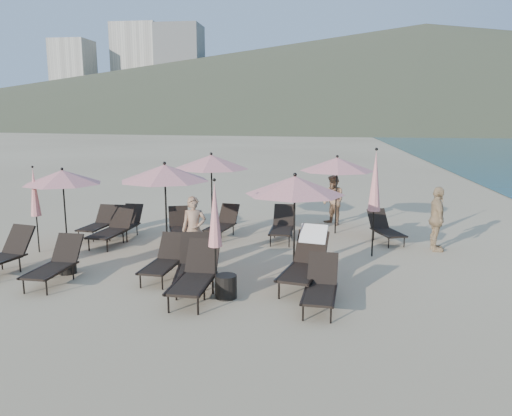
# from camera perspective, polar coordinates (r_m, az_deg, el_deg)

# --- Properties ---
(ground) EXTENTS (800.00, 800.00, 0.00)m
(ground) POSITION_cam_1_polar(r_m,az_deg,el_deg) (10.44, -2.95, -9.48)
(ground) COLOR #D6BA8C
(ground) RESTS_ON ground
(volcanic_headland) EXTENTS (690.00, 690.00, 55.00)m
(volcanic_headland) POSITION_cam_1_polar(r_m,az_deg,el_deg) (320.74, 20.52, 14.05)
(volcanic_headland) COLOR brown
(volcanic_headland) RESTS_ON ground
(hotel_skyline) EXTENTS (109.00, 82.00, 55.00)m
(hotel_skyline) POSITION_cam_1_polar(r_m,az_deg,el_deg) (297.33, -11.73, 14.36)
(hotel_skyline) COLOR beige
(hotel_skyline) RESTS_ON ground
(lounger_0) EXTENTS (1.04, 1.85, 1.00)m
(lounger_0) POSITION_cam_1_polar(r_m,az_deg,el_deg) (12.74, -27.19, -4.73)
(lounger_0) COLOR black
(lounger_0) RESTS_ON ground
(lounger_1) EXTENTS (0.69, 1.65, 0.93)m
(lounger_1) POSITION_cam_1_polar(r_m,az_deg,el_deg) (11.64, -21.96, -5.85)
(lounger_1) COLOR black
(lounger_1) RESTS_ON ground
(lounger_2) EXTENTS (0.71, 1.60, 0.90)m
(lounger_2) POSITION_cam_1_polar(r_m,az_deg,el_deg) (11.29, -10.45, -5.84)
(lounger_2) COLOR black
(lounger_2) RESTS_ON ground
(lounger_3) EXTENTS (0.95, 1.83, 1.01)m
(lounger_3) POSITION_cam_1_polar(r_m,az_deg,el_deg) (10.67, -7.17, -6.44)
(lounger_3) COLOR black
(lounger_3) RESTS_ON ground
(lounger_4) EXTENTS (1.09, 2.00, 1.18)m
(lounger_4) POSITION_cam_1_polar(r_m,az_deg,el_deg) (10.66, 5.73, -5.89)
(lounger_4) COLOR black
(lounger_4) RESTS_ON ground
(lounger_5) EXTENTS (0.71, 1.59, 0.89)m
(lounger_5) POSITION_cam_1_polar(r_m,az_deg,el_deg) (9.56, 7.39, -8.80)
(lounger_5) COLOR black
(lounger_5) RESTS_ON ground
(lounger_6) EXTENTS (0.71, 1.53, 0.85)m
(lounger_6) POSITION_cam_1_polar(r_m,az_deg,el_deg) (15.66, -17.58, -1.62)
(lounger_6) COLOR black
(lounger_6) RESTS_ON ground
(lounger_7) EXTENTS (0.66, 1.57, 0.89)m
(lounger_7) POSITION_cam_1_polar(r_m,az_deg,el_deg) (15.31, -14.67, -1.67)
(lounger_7) COLOR black
(lounger_7) RESTS_ON ground
(lounger_8) EXTENTS (1.07, 1.65, 0.89)m
(lounger_8) POSITION_cam_1_polar(r_m,az_deg,el_deg) (14.62, -8.70, -2.02)
(lounger_8) COLOR black
(lounger_8) RESTS_ON ground
(lounger_9) EXTENTS (0.87, 1.62, 0.88)m
(lounger_9) POSITION_cam_1_polar(r_m,az_deg,el_deg) (14.91, -3.81, -1.69)
(lounger_9) COLOR black
(lounger_9) RESTS_ON ground
(lounger_10) EXTENTS (0.65, 1.65, 0.94)m
(lounger_10) POSITION_cam_1_polar(r_m,az_deg,el_deg) (14.43, 3.04, -1.98)
(lounger_10) COLOR black
(lounger_10) RESTS_ON ground
(lounger_11) EXTENTS (1.03, 1.58, 0.85)m
(lounger_11) POSITION_cam_1_polar(r_m,az_deg,el_deg) (14.71, 14.53, -2.23)
(lounger_11) COLOR black
(lounger_11) RESTS_ON ground
(lounger_12) EXTENTS (0.84, 1.79, 0.99)m
(lounger_12) POSITION_cam_1_polar(r_m,az_deg,el_deg) (14.53, -16.04, -2.20)
(lounger_12) COLOR black
(lounger_12) RESTS_ON ground
(lounger_13) EXTENTS (0.73, 1.80, 1.03)m
(lounger_13) POSITION_cam_1_polar(r_m,az_deg,el_deg) (9.99, -6.94, -7.55)
(lounger_13) COLOR black
(lounger_13) RESTS_ON ground
(umbrella_open_0) EXTENTS (2.06, 2.06, 2.21)m
(umbrella_open_0) POSITION_cam_1_polar(r_m,az_deg,el_deg) (14.20, -21.24, 3.31)
(umbrella_open_0) COLOR black
(umbrella_open_0) RESTS_ON ground
(umbrella_open_1) EXTENTS (2.26, 2.26, 2.44)m
(umbrella_open_1) POSITION_cam_1_polar(r_m,az_deg,el_deg) (12.71, -10.39, 3.98)
(umbrella_open_1) COLOR black
(umbrella_open_1) RESTS_ON ground
(umbrella_open_2) EXTENTS (2.19, 2.19, 2.35)m
(umbrella_open_2) POSITION_cam_1_polar(r_m,az_deg,el_deg) (10.84, 4.47, 2.61)
(umbrella_open_2) COLOR black
(umbrella_open_2) RESTS_ON ground
(umbrella_open_3) EXTENTS (2.30, 2.30, 2.48)m
(umbrella_open_3) POSITION_cam_1_polar(r_m,az_deg,el_deg) (15.09, -5.13, 5.27)
(umbrella_open_3) COLOR black
(umbrella_open_3) RESTS_ON ground
(umbrella_open_4) EXTENTS (2.23, 2.23, 2.40)m
(umbrella_open_4) POSITION_cam_1_polar(r_m,az_deg,el_deg) (15.18, 9.25, 4.96)
(umbrella_open_4) COLOR black
(umbrella_open_4) RESTS_ON ground
(umbrella_closed_0) EXTENTS (0.28, 0.28, 2.38)m
(umbrella_closed_0) POSITION_cam_1_polar(r_m,az_deg,el_deg) (9.78, -4.72, -0.79)
(umbrella_closed_0) COLOR black
(umbrella_closed_0) RESTS_ON ground
(umbrella_closed_1) EXTENTS (0.33, 0.33, 2.78)m
(umbrella_closed_1) POSITION_cam_1_polar(r_m,az_deg,el_deg) (12.84, 13.45, 2.95)
(umbrella_closed_1) COLOR black
(umbrella_closed_1) RESTS_ON ground
(umbrella_closed_2) EXTENTS (0.27, 0.27, 2.30)m
(umbrella_closed_2) POSITION_cam_1_polar(r_m,az_deg,el_deg) (14.14, -23.99, 1.63)
(umbrella_closed_2) COLOR black
(umbrella_closed_2) RESTS_ON ground
(side_table_0) EXTENTS (0.40, 0.40, 0.47)m
(side_table_0) POSITION_cam_1_polar(r_m,az_deg,el_deg) (12.27, -20.76, -5.94)
(side_table_0) COLOR black
(side_table_0) RESTS_ON ground
(side_table_1) EXTENTS (0.43, 0.43, 0.47)m
(side_table_1) POSITION_cam_1_polar(r_m,az_deg,el_deg) (10.01, -3.43, -8.95)
(side_table_1) COLOR black
(side_table_1) RESTS_ON ground
(beachgoer_a) EXTENTS (0.67, 0.51, 1.64)m
(beachgoer_a) POSITION_cam_1_polar(r_m,az_deg,el_deg) (12.25, -7.09, -2.50)
(beachgoer_a) COLOR #A87C5B
(beachgoer_a) RESTS_ON ground
(beachgoer_b) EXTENTS (0.98, 1.01, 1.64)m
(beachgoer_b) POSITION_cam_1_polar(r_m,az_deg,el_deg) (16.57, 8.82, 0.89)
(beachgoer_b) COLOR #976E4E
(beachgoer_b) RESTS_ON ground
(beachgoer_c) EXTENTS (0.42, 1.01, 1.73)m
(beachgoer_c) POSITION_cam_1_polar(r_m,az_deg,el_deg) (14.06, 19.97, -1.19)
(beachgoer_c) COLOR tan
(beachgoer_c) RESTS_ON ground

